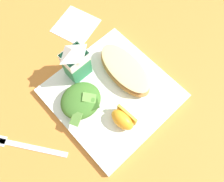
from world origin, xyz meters
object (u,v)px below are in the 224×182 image
(cheesy_pizza_bread, at_px, (125,70))
(paper_napkin, at_px, (76,25))
(milk_carton, at_px, (76,61))
(white_plate, at_px, (112,94))
(green_salad_pile, at_px, (81,100))
(metal_fork, at_px, (22,145))
(orange_wedge_front, at_px, (123,119))

(cheesy_pizza_bread, distance_m, paper_napkin, 0.22)
(milk_carton, bearing_deg, paper_napkin, 54.25)
(white_plate, xyz_separation_m, green_salad_pile, (-0.07, 0.03, 0.03))
(paper_napkin, distance_m, metal_fork, 0.36)
(orange_wedge_front, relative_size, paper_napkin, 0.57)
(cheesy_pizza_bread, relative_size, green_salad_pile, 1.66)
(cheesy_pizza_bread, xyz_separation_m, green_salad_pile, (-0.13, 0.01, 0.00))
(cheesy_pizza_bread, xyz_separation_m, orange_wedge_front, (-0.09, -0.09, 0.00))
(cheesy_pizza_bread, height_order, green_salad_pile, green_salad_pile)
(orange_wedge_front, bearing_deg, milk_carton, 87.52)
(green_salad_pile, distance_m, paper_napkin, 0.25)
(white_plate, distance_m, cheesy_pizza_bread, 0.07)
(milk_carton, distance_m, orange_wedge_front, 0.18)
(paper_napkin, bearing_deg, white_plate, -106.93)
(paper_napkin, relative_size, metal_fork, 0.67)
(cheesy_pizza_bread, bearing_deg, white_plate, -163.92)
(green_salad_pile, xyz_separation_m, paper_napkin, (0.14, 0.20, -0.03))
(milk_carton, bearing_deg, cheesy_pizza_bread, -44.41)
(white_plate, height_order, paper_napkin, white_plate)
(cheesy_pizza_bread, relative_size, paper_napkin, 1.60)
(green_salad_pile, height_order, milk_carton, milk_carton)
(cheesy_pizza_bread, xyz_separation_m, milk_carton, (-0.08, 0.08, 0.04))
(milk_carton, bearing_deg, metal_fork, -167.01)
(orange_wedge_front, bearing_deg, cheesy_pizza_bread, 43.93)
(green_salad_pile, distance_m, metal_fork, 0.17)
(white_plate, xyz_separation_m, paper_napkin, (0.07, 0.23, -0.01))
(green_salad_pile, bearing_deg, cheesy_pizza_bread, -5.30)
(metal_fork, bearing_deg, milk_carton, 12.99)
(green_salad_pile, relative_size, orange_wedge_front, 1.71)
(orange_wedge_front, bearing_deg, metal_fork, 150.09)
(green_salad_pile, height_order, metal_fork, green_salad_pile)
(green_salad_pile, xyz_separation_m, milk_carton, (0.05, 0.07, 0.04))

